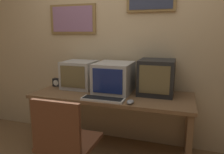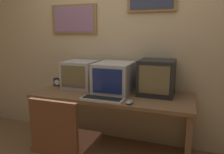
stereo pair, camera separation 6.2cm
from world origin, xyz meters
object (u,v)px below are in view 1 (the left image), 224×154
(desk_clock, at_px, (57,82))
(office_chair, at_px, (67,152))
(mouse_near_keyboard, at_px, (130,102))
(monitor_left, at_px, (80,74))
(keyboard_main, at_px, (103,99))
(monitor_right, at_px, (157,77))
(monitor_center, at_px, (114,78))

(desk_clock, xyz_separation_m, office_chair, (0.63, -0.88, -0.38))
(office_chair, bearing_deg, mouse_near_keyboard, 47.35)
(mouse_near_keyboard, bearing_deg, monitor_left, 150.56)
(monitor_left, relative_size, mouse_near_keyboard, 3.26)
(keyboard_main, distance_m, desk_clock, 0.87)
(desk_clock, bearing_deg, monitor_right, 1.14)
(mouse_near_keyboard, relative_size, desk_clock, 1.11)
(monitor_left, bearing_deg, keyboard_main, -41.61)
(monitor_left, distance_m, monitor_center, 0.48)
(monitor_left, height_order, office_chair, monitor_left)
(monitor_left, relative_size, office_chair, 0.43)
(monitor_left, distance_m, office_chair, 1.08)
(monitor_left, height_order, mouse_near_keyboard, monitor_left)
(monitor_center, relative_size, keyboard_main, 1.07)
(mouse_near_keyboard, height_order, office_chair, office_chair)
(monitor_center, distance_m, office_chair, 0.99)
(keyboard_main, height_order, office_chair, office_chair)
(keyboard_main, xyz_separation_m, mouse_near_keyboard, (0.29, -0.02, 0.01))
(keyboard_main, bearing_deg, monitor_center, 87.78)
(monitor_right, distance_m, desk_clock, 1.28)
(monitor_left, bearing_deg, office_chair, -70.87)
(mouse_near_keyboard, relative_size, office_chair, 0.13)
(monitor_right, xyz_separation_m, mouse_near_keyboard, (-0.19, -0.43, -0.18))
(monitor_left, bearing_deg, mouse_near_keyboard, -29.44)
(desk_clock, distance_m, office_chair, 1.15)
(monitor_left, height_order, desk_clock, monitor_left)
(monitor_left, xyz_separation_m, office_chair, (0.31, -0.90, -0.50))
(monitor_left, xyz_separation_m, desk_clock, (-0.32, -0.02, -0.12))
(mouse_near_keyboard, bearing_deg, keyboard_main, 176.87)
(monitor_right, bearing_deg, keyboard_main, -139.88)
(keyboard_main, distance_m, mouse_near_keyboard, 0.29)
(monitor_center, bearing_deg, keyboard_main, -92.22)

